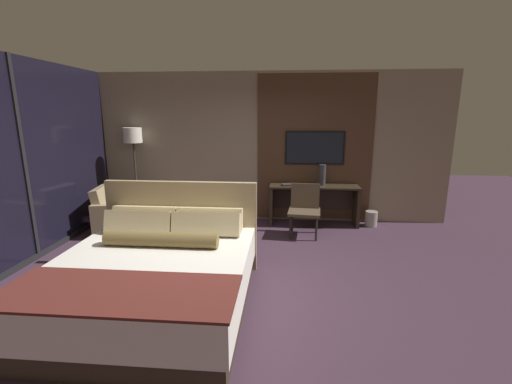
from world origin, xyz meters
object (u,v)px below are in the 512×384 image
desk (314,198)px  tv (315,148)px  bed (156,275)px  waste_bin (371,219)px  floor_lamp (133,143)px  book (288,185)px  armchair_by_window (123,216)px  desk_chair (305,206)px  vase_tall (322,175)px

desk → tv: tv is taller
bed → desk: bearing=57.6°
tv → waste_bin: tv is taller
bed → floor_lamp: size_ratio=1.23×
desk → book: (-0.48, -0.08, 0.26)m
armchair_by_window → waste_bin: size_ratio=3.61×
desk_chair → armchair_by_window: (-3.18, -0.13, -0.23)m
bed → desk_chair: bed is taller
tv → book: (-0.48, -0.26, -0.65)m
tv → book: bearing=-151.5°
desk → waste_bin: desk is taller
desk → armchair_by_window: bearing=-167.9°
desk_chair → vase_tall: 0.82m
floor_lamp → vase_tall: size_ratio=4.69×
vase_tall → bed: bearing=-124.1°
desk → vase_tall: size_ratio=4.30×
book → vase_tall: bearing=8.9°
desk_chair → waste_bin: (1.27, 0.54, -0.37)m
armchair_by_window → floor_lamp: bearing=-8.0°
tv → desk_chair: (-0.20, -0.77, -0.91)m
tv → vase_tall: (0.14, -0.16, -0.48)m
tv → armchair_by_window: 3.68m
armchair_by_window → book: 3.01m
book → waste_bin: (1.55, 0.03, -0.62)m
tv → desk_chair: bearing=-104.3°
bed → floor_lamp: floor_lamp is taller
desk_chair → tv: bearing=81.1°
desk_chair → floor_lamp: floor_lamp is taller
armchair_by_window → waste_bin: (4.44, 0.67, -0.14)m
vase_tall → waste_bin: bearing=-4.4°
tv → vase_tall: tv is taller
bed → book: bearing=64.0°
floor_lamp → desk_chair: bearing=-10.5°
tv → desk: bearing=-90.0°
floor_lamp → book: size_ratio=7.42×
floor_lamp → desk: bearing=-0.1°
floor_lamp → waste_bin: (4.47, -0.05, -1.36)m
armchair_by_window → tv: bearing=-85.3°
armchair_by_window → floor_lamp: (-0.03, 0.73, 1.22)m
armchair_by_window → vase_tall: 3.66m
floor_lamp → waste_bin: 4.68m
desk_chair → armchair_by_window: desk_chair is taller
book → waste_bin: 1.67m
book → desk_chair: bearing=-61.3°
floor_lamp → waste_bin: size_ratio=6.37×
desk_chair → floor_lamp: size_ratio=0.49×
book → waste_bin: book is taller
desk → desk_chair: 0.62m
vase_tall → waste_bin: vase_tall is taller
desk → book: book is taller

